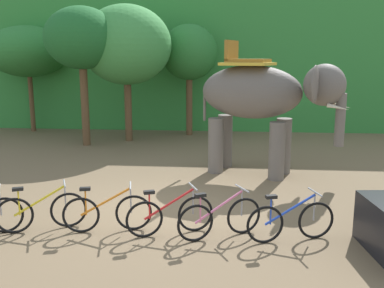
# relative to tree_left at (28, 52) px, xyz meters

# --- Properties ---
(ground_plane) EXTENTS (80.00, 80.00, 0.00)m
(ground_plane) POSITION_rel_tree_left_xyz_m (7.43, -9.72, -3.54)
(ground_plane) COLOR brown
(foliage_hedge) EXTENTS (36.00, 6.00, 6.38)m
(foliage_hedge) POSITION_rel_tree_left_xyz_m (7.43, 3.73, -0.35)
(foliage_hedge) COLOR #338438
(foliage_hedge) RESTS_ON ground
(tree_left) EXTENTS (3.57, 3.57, 4.66)m
(tree_left) POSITION_rel_tree_left_xyz_m (0.00, 0.00, 0.00)
(tree_left) COLOR brown
(tree_left) RESTS_ON ground
(tree_center_left) EXTENTS (2.72, 2.72, 5.14)m
(tree_center_left) POSITION_rel_tree_left_xyz_m (3.43, -2.84, 0.42)
(tree_center_left) COLOR brown
(tree_center_left) RESTS_ON ground
(tree_far_left) EXTENTS (3.50, 3.50, 5.30)m
(tree_far_left) POSITION_rel_tree_left_xyz_m (4.85, -1.85, 0.22)
(tree_far_left) COLOR brown
(tree_far_left) RESTS_ON ground
(tree_right) EXTENTS (2.35, 2.35, 4.66)m
(tree_right) POSITION_rel_tree_left_xyz_m (7.14, -0.30, -0.06)
(tree_right) COLOR brown
(tree_right) RESTS_ON ground
(elephant) EXTENTS (4.22, 2.78, 3.78)m
(elephant) POSITION_rel_tree_left_xyz_m (9.79, -6.46, -1.34)
(elephant) COLOR #665E56
(elephant) RESTS_ON ground
(bike_yellow) EXTENTS (1.59, 0.79, 0.92)m
(bike_yellow) POSITION_rel_tree_left_xyz_m (5.28, -11.04, -3.16)
(bike_yellow) COLOR black
(bike_yellow) RESTS_ON ground
(bike_orange) EXTENTS (1.68, 0.57, 0.92)m
(bike_orange) POSITION_rel_tree_left_xyz_m (6.57, -10.99, -3.16)
(bike_orange) COLOR black
(bike_orange) RESTS_ON ground
(bike_red) EXTENTS (1.60, 0.77, 0.92)m
(bike_red) POSITION_rel_tree_left_xyz_m (7.80, -11.02, -3.16)
(bike_red) COLOR black
(bike_red) RESTS_ON ground
(bike_pink) EXTENTS (1.55, 0.85, 0.92)m
(bike_pink) POSITION_rel_tree_left_xyz_m (8.74, -11.08, -3.16)
(bike_pink) COLOR black
(bike_pink) RESTS_ON ground
(bike_blue) EXTENTS (1.65, 0.66, 0.92)m
(bike_blue) POSITION_rel_tree_left_xyz_m (10.04, -11.12, -3.16)
(bike_blue) COLOR black
(bike_blue) RESTS_ON ground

